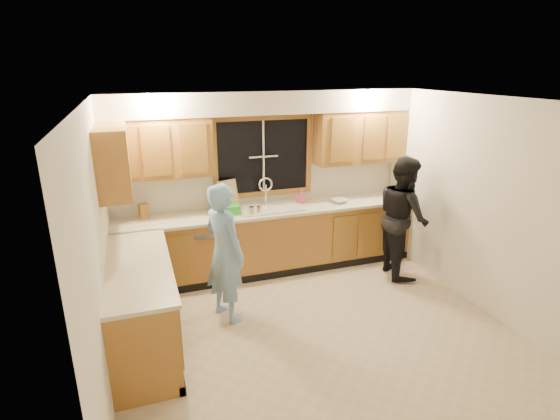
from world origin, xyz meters
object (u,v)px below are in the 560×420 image
at_px(stove, 144,336).
at_px(soap_bottle, 301,196).
at_px(dishwasher, 211,251).
at_px(knife_block, 143,211).
at_px(sink, 270,212).
at_px(man, 224,253).
at_px(bowl, 340,201).
at_px(woman, 403,217).
at_px(dish_crate, 229,209).

xyz_separation_m(stove, soap_bottle, (2.32, 1.95, 0.57)).
distance_m(dishwasher, knife_block, 1.03).
bearing_deg(stove, sink, 45.39).
bearing_deg(man, dishwasher, -25.00).
xyz_separation_m(knife_block, bowl, (2.71, -0.20, -0.07)).
xyz_separation_m(woman, knife_block, (-3.36, 0.84, 0.18)).
height_order(stove, man, man).
bearing_deg(soap_bottle, man, -140.07).
distance_m(dishwasher, soap_bottle, 1.50).
bearing_deg(dish_crate, woman, -16.50).
bearing_deg(knife_block, soap_bottle, -21.92).
distance_m(woman, knife_block, 3.47).
xyz_separation_m(sink, knife_block, (-1.67, 0.15, 0.15)).
bearing_deg(dishwasher, sink, 0.99).
bearing_deg(soap_bottle, woman, -34.75).
relative_size(sink, woman, 0.51).
bearing_deg(woman, soap_bottle, 64.91).
bearing_deg(man, knife_block, 10.07).
xyz_separation_m(sink, dish_crate, (-0.58, -0.01, 0.12)).
relative_size(woman, knife_block, 8.51).
height_order(dishwasher, stove, stove).
bearing_deg(stove, knife_block, 86.20).
relative_size(stove, bowl, 4.02).
bearing_deg(knife_block, dish_crate, -30.04).
xyz_separation_m(sink, soap_bottle, (0.52, 0.13, 0.15)).
xyz_separation_m(stove, man, (0.94, 0.80, 0.36)).
relative_size(dishwasher, dish_crate, 3.07).
bearing_deg(bowl, stove, -148.06).
relative_size(dishwasher, knife_block, 4.15).
bearing_deg(knife_block, woman, -35.32).
relative_size(dishwasher, bowl, 3.66).
bearing_deg(bowl, dishwasher, 178.92).
distance_m(stove, woman, 3.69).
relative_size(sink, soap_bottle, 4.50).
height_order(woman, soap_bottle, woman).
bearing_deg(dishwasher, knife_block, 168.37).
height_order(woman, knife_block, woman).
xyz_separation_m(dishwasher, soap_bottle, (1.37, 0.14, 0.61)).
distance_m(knife_block, dish_crate, 1.10).
bearing_deg(woman, dish_crate, 83.16).
distance_m(dish_crate, bowl, 1.63).
bearing_deg(dish_crate, knife_block, 171.22).
bearing_deg(soap_bottle, dish_crate, -172.63).
relative_size(woman, dish_crate, 6.30).
bearing_deg(sink, bowl, -2.76).
distance_m(soap_bottle, bowl, 0.56).
bearing_deg(woman, stove, 117.68).
distance_m(man, soap_bottle, 1.81).
height_order(woman, dish_crate, woman).
bearing_deg(sink, dish_crate, -178.68).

